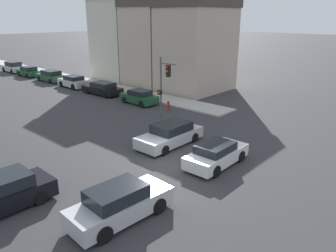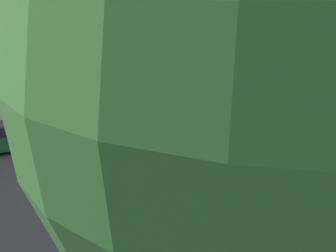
% 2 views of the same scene
% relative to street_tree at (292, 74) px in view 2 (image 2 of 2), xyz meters
% --- Properties ---
extents(ground_plane, '(300.00, 300.00, 0.00)m').
position_rel_street_tree_xyz_m(ground_plane, '(10.38, -8.80, -6.51)').
color(ground_plane, '#333335').
extents(street_tree, '(7.07, 7.07, 10.08)m').
position_rel_street_tree_xyz_m(street_tree, '(0.00, 0.00, 0.00)').
color(street_tree, '#423323').
rests_on(street_tree, ground_plane).
extents(traffic_signal, '(0.66, 1.62, 5.04)m').
position_rel_street_tree_xyz_m(traffic_signal, '(16.46, -2.75, -3.30)').
color(traffic_signal, '#515456').
rests_on(traffic_signal, ground_plane).
extents(crossing_car_0, '(4.80, 2.07, 1.46)m').
position_rel_street_tree_xyz_m(crossing_car_0, '(12.60, -6.88, -5.82)').
color(crossing_car_0, '#B7B7BC').
rests_on(crossing_car_0, ground_plane).
extents(crossing_car_1, '(4.25, 1.92, 1.33)m').
position_rel_street_tree_xyz_m(crossing_car_1, '(12.04, -10.90, -5.87)').
color(crossing_car_1, silver).
rests_on(crossing_car_1, ground_plane).
extents(fire_hydrant, '(0.22, 0.22, 0.92)m').
position_rel_street_tree_xyz_m(fire_hydrant, '(18.46, -1.41, -6.02)').
color(fire_hydrant, red).
rests_on(fire_hydrant, ground_plane).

